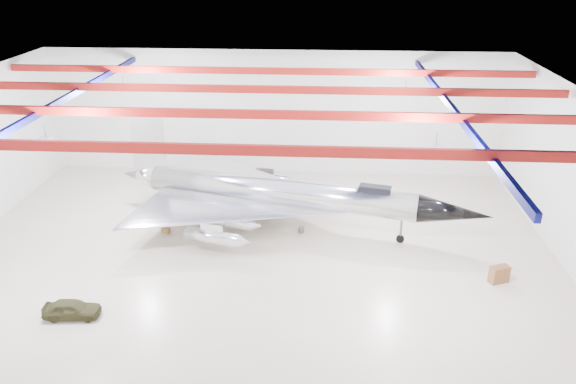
{
  "coord_description": "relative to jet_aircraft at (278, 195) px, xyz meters",
  "views": [
    {
      "loc": [
        4.39,
        -32.96,
        18.78
      ],
      "look_at": [
        2.09,
        2.0,
        3.59
      ],
      "focal_mm": 35.0,
      "sensor_mm": 36.0,
      "label": 1
    }
  ],
  "objects": [
    {
      "name": "ceiling_structure",
      "position": [
        -1.27,
        -3.95,
        7.86
      ],
      "size": [
        39.5,
        29.5,
        1.08
      ],
      "color": "maroon",
      "rests_on": "ceiling"
    },
    {
      "name": "desk",
      "position": [
        14.07,
        -6.72,
        -1.92
      ],
      "size": [
        1.32,
        1.0,
        1.08
      ],
      "primitive_type": "cube",
      "rotation": [
        0.0,
        0.0,
        0.4
      ],
      "color": "brown",
      "rests_on": "floor"
    },
    {
      "name": "jet_aircraft",
      "position": [
        0.0,
        0.0,
        0.0
      ],
      "size": [
        27.18,
        18.79,
        7.5
      ],
      "rotation": [
        0.0,
        0.0,
        -0.23
      ],
      "color": "silver",
      "rests_on": "floor"
    },
    {
      "name": "jeep",
      "position": [
        -10.51,
        -11.9,
        -1.93
      ],
      "size": [
        3.21,
        1.5,
        1.06
      ],
      "primitive_type": "imported",
      "rotation": [
        0.0,
        0.0,
        1.65
      ],
      "color": "#36341B",
      "rests_on": "floor"
    },
    {
      "name": "wall_right",
      "position": [
        18.73,
        -3.95,
        3.04
      ],
      "size": [
        0.0,
        30.0,
        30.0
      ],
      "primitive_type": "plane",
      "rotation": [
        1.57,
        0.0,
        -1.57
      ],
      "color": "silver",
      "rests_on": "floor"
    },
    {
      "name": "oil_barrel",
      "position": [
        -4.23,
        0.98,
        -2.28
      ],
      "size": [
        0.57,
        0.48,
        0.35
      ],
      "primitive_type": "cube",
      "rotation": [
        0.0,
        0.0,
        -0.16
      ],
      "color": "olive",
      "rests_on": "floor"
    },
    {
      "name": "ceiling",
      "position": [
        -1.27,
        -3.95,
        8.54
      ],
      "size": [
        40.0,
        40.0,
        0.0
      ],
      "primitive_type": "plane",
      "rotation": [
        3.14,
        0.0,
        0.0
      ],
      "color": "#0A0F38",
      "rests_on": "wall_back"
    },
    {
      "name": "crate_small",
      "position": [
        -6.5,
        1.34,
        -2.31
      ],
      "size": [
        0.52,
        0.47,
        0.3
      ],
      "primitive_type": "cube",
      "rotation": [
        0.0,
        0.0,
        -0.35
      ],
      "color": "#59595B",
      "rests_on": "floor"
    },
    {
      "name": "floor",
      "position": [
        -1.27,
        -3.95,
        -2.46
      ],
      "size": [
        40.0,
        40.0,
        0.0
      ],
      "primitive_type": "plane",
      "color": "beige",
      "rests_on": "ground"
    },
    {
      "name": "wall_back",
      "position": [
        -1.27,
        11.05,
        3.04
      ],
      "size": [
        40.0,
        0.0,
        40.0
      ],
      "primitive_type": "plane",
      "rotation": [
        1.57,
        0.0,
        0.0
      ],
      "color": "silver",
      "rests_on": "floor"
    },
    {
      "name": "crate_ply",
      "position": [
        -8.04,
        -1.6,
        -2.27
      ],
      "size": [
        0.62,
        0.53,
        0.38
      ],
      "primitive_type": "cube",
      "rotation": [
        0.0,
        0.0,
        -0.19
      ],
      "color": "olive",
      "rests_on": "floor"
    },
    {
      "name": "engine_drum",
      "position": [
        1.72,
        -0.94,
        -2.26
      ],
      "size": [
        0.55,
        0.55,
        0.39
      ],
      "primitive_type": "cylinder",
      "rotation": [
        0.0,
        0.0,
        -0.31
      ],
      "color": "#59595B",
      "rests_on": "floor"
    },
    {
      "name": "spares_box",
      "position": [
        -1.1,
        6.71,
        -2.28
      ],
      "size": [
        0.45,
        0.45,
        0.36
      ],
      "primitive_type": "cylinder",
      "rotation": [
        0.0,
        0.0,
        0.11
      ],
      "color": "#59595B",
      "rests_on": "floor"
    },
    {
      "name": "parts_bin",
      "position": [
        -0.84,
        4.55,
        -2.25
      ],
      "size": [
        0.72,
        0.65,
        0.41
      ],
      "primitive_type": "cube",
      "rotation": [
        0.0,
        0.0,
        -0.35
      ],
      "color": "olive",
      "rests_on": "floor"
    }
  ]
}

